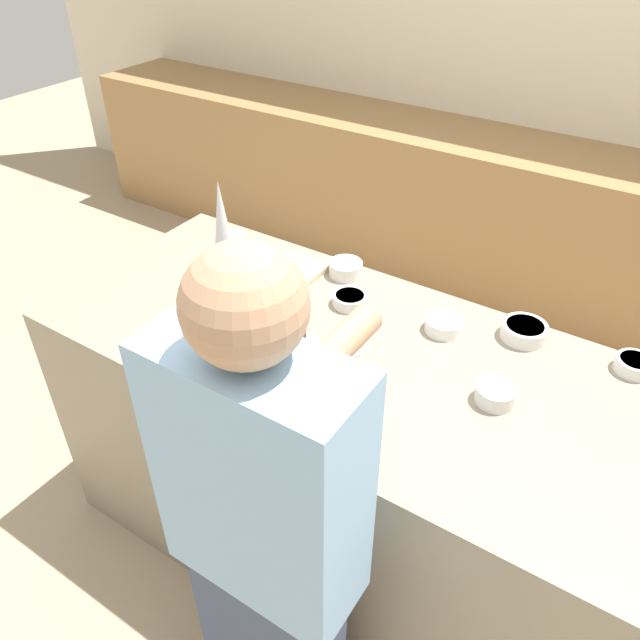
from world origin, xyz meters
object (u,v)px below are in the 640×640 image
Objects in this scene: candy_bowl_front_corner at (211,264)px; candy_bowl_behind_tray at (444,324)px; mug at (234,245)px; person at (267,553)px; gingerbread_house at (266,320)px; candy_bowl_near_tray_left at (524,331)px; baking_tray at (268,353)px; candy_bowl_far_left at (346,268)px; candy_bowl_far_right at (634,365)px; candy_bowl_near_tray_right at (350,299)px; decorative_tree at (224,245)px; candy_bowl_center_rear at (495,394)px; cookbook at (293,269)px.

candy_bowl_front_corner is 1.00× the size of candy_bowl_behind_tray.
mug is 0.06× the size of person.
gingerbread_house is 2.68× the size of candy_bowl_front_corner.
candy_bowl_near_tray_left is 0.08× the size of person.
candy_bowl_far_left reaches higher than baking_tray.
candy_bowl_far_right reaches higher than candy_bowl_near_tray_right.
decorative_tree is 0.90m from candy_bowl_center_rear.
candy_bowl_near_tray_left is 1.06m from candy_bowl_front_corner.
candy_bowl_front_corner is 1.37m from candy_bowl_far_right.
cookbook is 0.24m from mug.
candy_bowl_front_corner is 0.47m from candy_bowl_far_left.
candy_bowl_near_tray_left is 1.19× the size of candy_bowl_front_corner.
decorative_tree reaches higher than gingerbread_house.
candy_bowl_center_rear reaches higher than cookbook.
candy_bowl_near_tray_left is (0.59, 0.48, -0.10)m from gingerbread_house.
candy_bowl_near_tray_left is 1.45× the size of mug.
candy_bowl_front_corner is (-1.04, -0.21, -0.01)m from candy_bowl_near_tray_left.
mug reaches higher than candy_bowl_center_rear.
cookbook is (0.06, 0.26, -0.20)m from decorative_tree.
gingerbread_house is (0.00, 0.00, 0.12)m from baking_tray.
gingerbread_house is at bearing -63.92° from cookbook.
person reaches higher than decorative_tree.
candy_bowl_center_rear is 1.08m from mug.
candy_bowl_center_rear is 0.93× the size of candy_bowl_near_tray_right.
candy_bowl_front_corner is (-0.18, 0.12, -0.19)m from decorative_tree.
gingerbread_house is at bearing -134.74° from candy_bowl_behind_tray.
candy_bowl_far_left is (-0.04, 0.49, -0.10)m from gingerbread_house.
candy_bowl_far_right is (0.52, 0.12, -0.00)m from candy_bowl_behind_tray.
decorative_tree is 0.92m from person.
baking_tray is 1.03m from candy_bowl_far_right.
person reaches higher than mug.
gingerbread_house reaches higher than candy_bowl_near_tray_right.
candy_bowl_far_left is at bearing 56.61° from decorative_tree.
candy_bowl_center_rear is 0.77× the size of candy_bowl_near_tray_left.
baking_tray is at bearing -154.02° from gingerbread_house.
gingerbread_house is 2.92× the size of candy_bowl_center_rear.
gingerbread_house is at bearing -85.86° from candy_bowl_far_left.
gingerbread_house is 0.31m from decorative_tree.
decorative_tree is at bearing -158.72° from candy_bowl_near_tray_left.
candy_bowl_far_left is at bearing 178.87° from candy_bowl_near_tray_left.
mug is (-0.23, -0.03, 0.04)m from cookbook.
decorative_tree is 0.29m from candy_bowl_front_corner.
candy_bowl_behind_tray is (-0.24, 0.21, -0.00)m from candy_bowl_center_rear.
decorative_tree is at bearing 150.82° from baking_tray.
candy_bowl_far_left is at bearing 125.43° from candy_bowl_near_tray_right.
mug is (-0.40, -0.11, 0.02)m from candy_bowl_far_left.
candy_bowl_near_tray_right is at bearing 78.74° from gingerbread_house.
mug is at bearing 138.70° from gingerbread_house.
person is (0.38, -0.96, -0.13)m from candy_bowl_far_left.
mug is (-1.34, -0.12, 0.02)m from candy_bowl_far_right.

